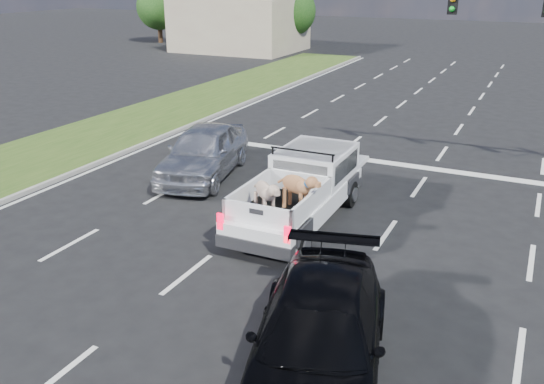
% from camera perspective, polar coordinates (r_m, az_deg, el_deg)
% --- Properties ---
extents(ground, '(160.00, 160.00, 0.00)m').
position_cam_1_polar(ground, '(12.50, -1.60, -9.83)').
color(ground, black).
rests_on(ground, ground).
extents(road_markings, '(17.75, 60.00, 0.01)m').
position_cam_1_polar(road_markings, '(18.01, 7.97, -0.06)').
color(road_markings, silver).
rests_on(road_markings, ground).
extents(grass_median_left, '(5.00, 60.00, 0.10)m').
position_cam_1_polar(grass_median_left, '(23.50, -20.24, 3.94)').
color(grass_median_left, '#2B4715').
rests_on(grass_median_left, ground).
extents(curb_left, '(0.15, 60.00, 0.14)m').
position_cam_1_polar(curb_left, '(21.85, -15.70, 3.29)').
color(curb_left, gray).
rests_on(curb_left, ground).
extents(building_left, '(10.00, 8.00, 4.40)m').
position_cam_1_polar(building_left, '(52.10, -3.19, 16.24)').
color(building_left, tan).
rests_on(building_left, ground).
extents(tree_far_a, '(4.20, 4.20, 5.40)m').
position_cam_1_polar(tree_far_a, '(59.09, -11.19, 17.50)').
color(tree_far_a, '#332114').
rests_on(tree_far_a, ground).
extents(tree_far_b, '(4.20, 4.20, 5.40)m').
position_cam_1_polar(tree_far_b, '(55.75, -5.97, 17.59)').
color(tree_far_b, '#332114').
rests_on(tree_far_b, ground).
extents(tree_far_c, '(4.20, 4.20, 5.40)m').
position_cam_1_polar(tree_far_c, '(52.04, 1.95, 17.45)').
color(tree_far_c, '#332114').
rests_on(tree_far_c, ground).
extents(pickup_truck, '(2.10, 5.40, 2.02)m').
position_cam_1_polar(pickup_truck, '(15.50, 2.89, 0.31)').
color(pickup_truck, black).
rests_on(pickup_truck, ground).
extents(silver_sedan, '(3.05, 5.33, 1.71)m').
position_cam_1_polar(silver_sedan, '(19.23, -6.81, 4.02)').
color(silver_sedan, silver).
rests_on(silver_sedan, ground).
extents(black_coupe, '(3.42, 5.70, 1.55)m').
position_cam_1_polar(black_coupe, '(9.76, 4.57, -14.29)').
color(black_coupe, black).
rests_on(black_coupe, ground).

